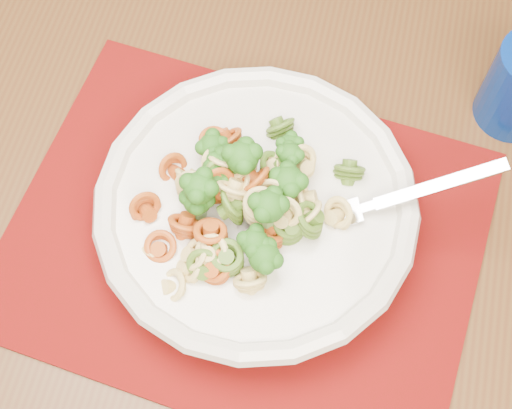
{
  "coord_description": "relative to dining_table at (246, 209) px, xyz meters",
  "views": [
    {
      "loc": [
        -0.08,
        0.14,
        1.33
      ],
      "look_at": [
        -0.11,
        0.39,
        0.78
      ],
      "focal_mm": 50.0,
      "sensor_mm": 36.0,
      "label": 1
    }
  ],
  "objects": [
    {
      "name": "dining_table",
      "position": [
        0.0,
        0.0,
        0.0
      ],
      "size": [
        1.57,
        1.12,
        0.74
      ],
      "rotation": [
        0.0,
        0.0,
        -0.13
      ],
      "color": "#492E14",
      "rests_on": "ground"
    },
    {
      "name": "pasta_broccoli_heap",
      "position": [
        0.02,
        -0.06,
        0.14
      ],
      "size": [
        0.24,
        0.24,
        0.06
      ],
      "primitive_type": null,
      "color": "#EBD874",
      "rests_on": "pasta_bowl"
    },
    {
      "name": "pasta_bowl",
      "position": [
        0.02,
        -0.06,
        0.13
      ],
      "size": [
        0.28,
        0.28,
        0.05
      ],
      "color": "beige",
      "rests_on": "placemat"
    },
    {
      "name": "fork",
      "position": [
        0.09,
        -0.06,
        0.14
      ],
      "size": [
        0.18,
        0.07,
        0.08
      ],
      "primitive_type": null,
      "rotation": [
        0.0,
        -0.35,
        0.28
      ],
      "color": "silver",
      "rests_on": "pasta_bowl"
    },
    {
      "name": "placemat",
      "position": [
        0.01,
        -0.07,
        0.1
      ],
      "size": [
        0.47,
        0.41,
        0.0
      ],
      "primitive_type": "cube",
      "rotation": [
        0.0,
        0.0,
        -0.23
      ],
      "color": "#640409",
      "rests_on": "dining_table"
    }
  ]
}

